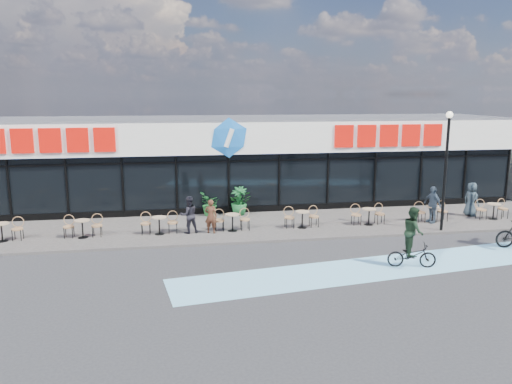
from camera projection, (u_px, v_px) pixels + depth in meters
ground at (251, 261)px, 17.74m from camera, size 120.00×120.00×0.00m
sidewalk at (235, 227)px, 22.09m from camera, size 44.00×5.00×0.10m
bike_lane at (375, 268)px, 16.94m from camera, size 14.17×4.13×0.01m
building at (222, 160)px, 26.90m from camera, size 30.60×6.57×4.75m
lamp_post at (446, 161)px, 20.78m from camera, size 0.28×0.28×5.03m
bistro_set_1 at (2, 230)px, 19.72m from camera, size 1.54×0.62×0.90m
bistro_set_2 at (83, 226)px, 20.22m from camera, size 1.54×0.62×0.90m
bistro_set_3 at (159, 223)px, 20.72m from camera, size 1.54×0.62×0.90m
bistro_set_4 at (232, 220)px, 21.22m from camera, size 1.54×0.62×0.90m
bistro_set_5 at (302, 217)px, 21.72m from camera, size 1.54×0.62×0.90m
bistro_set_6 at (368, 214)px, 22.22m from camera, size 1.54×0.62×0.90m
bistro_set_7 at (432, 212)px, 22.72m from camera, size 1.54×0.62×0.90m
bistro_set_8 at (492, 209)px, 23.22m from camera, size 1.54×0.62×0.90m
potted_plant_left at (239, 201)px, 23.95m from camera, size 0.99×0.99×1.37m
potted_plant_mid at (210, 204)px, 23.79m from camera, size 1.03×1.15×1.15m
potted_plant_right at (241, 203)px, 24.06m from camera, size 1.08×0.94×1.16m
patron_left at (211, 216)px, 20.78m from camera, size 0.61×0.50×1.44m
patron_right at (189, 215)px, 20.76m from camera, size 0.89×0.77×1.57m
pedestrian_a at (432, 205)px, 22.45m from camera, size 0.67×1.06×1.68m
pedestrian_b at (471, 199)px, 23.73m from camera, size 0.74×0.91×1.62m
cyclist_a at (412, 243)px, 16.90m from camera, size 1.72×0.95×2.11m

